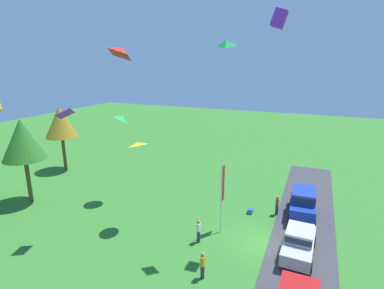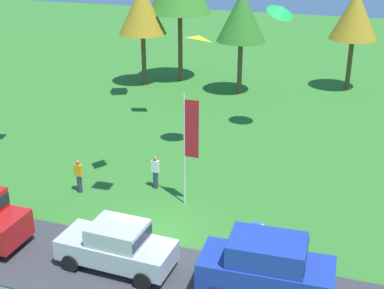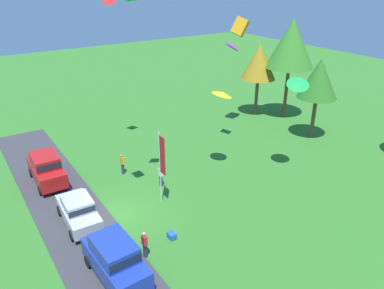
# 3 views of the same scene
# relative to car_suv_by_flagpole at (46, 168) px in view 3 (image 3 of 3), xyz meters

# --- Properties ---
(ground_plane) EXTENTS (120.00, 120.00, 0.00)m
(ground_plane) POSITION_rel_car_suv_by_flagpole_xyz_m (6.86, 2.65, -1.30)
(ground_plane) COLOR #337528
(pavement_strip) EXTENTS (36.00, 4.40, 0.06)m
(pavement_strip) POSITION_rel_car_suv_by_flagpole_xyz_m (6.86, 0.10, -1.27)
(pavement_strip) COLOR #38383D
(pavement_strip) RESTS_ON ground
(car_suv_by_flagpole) EXTENTS (4.63, 2.11, 2.28)m
(car_suv_by_flagpole) POSITION_rel_car_suv_by_flagpole_xyz_m (0.00, 0.00, 0.00)
(car_suv_by_flagpole) COLOR red
(car_suv_by_flagpole) RESTS_ON ground
(car_sedan_far_end) EXTENTS (4.47, 2.10, 1.84)m
(car_sedan_far_end) POSITION_rel_car_suv_by_flagpole_xyz_m (6.36, 0.30, -0.25)
(car_sedan_far_end) COLOR #B7B7BC
(car_sedan_far_end) RESTS_ON ground
(car_suv_mid_row) EXTENTS (4.68, 2.21, 2.28)m
(car_suv_mid_row) POSITION_rel_car_suv_by_flagpole_xyz_m (11.97, 0.40, 0.00)
(car_suv_mid_row) COLOR #1E389E
(car_suv_mid_row) RESTS_ON ground
(person_on_lawn) EXTENTS (0.36, 0.24, 1.71)m
(person_on_lawn) POSITION_rel_car_suv_by_flagpole_xyz_m (5.22, 6.88, -0.42)
(person_on_lawn) COLOR #2D334C
(person_on_lawn) RESTS_ON ground
(person_watching_sky) EXTENTS (0.36, 0.24, 1.71)m
(person_watching_sky) POSITION_rel_car_suv_by_flagpole_xyz_m (11.43, 2.35, -0.42)
(person_watching_sky) COLOR #2D334C
(person_watching_sky) RESTS_ON ground
(person_beside_suv) EXTENTS (0.36, 0.24, 1.71)m
(person_beside_suv) POSITION_rel_car_suv_by_flagpole_xyz_m (1.89, 5.30, -0.42)
(person_beside_suv) COLOR #2D334C
(person_beside_suv) RESTS_ON ground
(tree_far_right) EXTENTS (3.69, 3.69, 7.79)m
(tree_far_right) POSITION_rel_car_suv_by_flagpole_xyz_m (-2.43, 23.37, 4.61)
(tree_far_right) COLOR brown
(tree_far_right) RESTS_ON ground
(tree_right_of_center) EXTENTS (4.95, 4.95, 10.46)m
(tree_right_of_center) POSITION_rel_car_suv_by_flagpole_xyz_m (-0.09, 25.42, 6.66)
(tree_right_of_center) COLOR brown
(tree_right_of_center) RESTS_ON ground
(tree_center_back) EXTENTS (3.62, 3.62, 7.64)m
(tree_center_back) POSITION_rel_car_suv_by_flagpole_xyz_m (5.36, 23.44, 4.50)
(tree_center_back) COLOR brown
(tree_center_back) RESTS_ON ground
(flag_banner) EXTENTS (0.71, 0.08, 5.37)m
(flag_banner) POSITION_rel_car_suv_by_flagpole_xyz_m (7.32, 5.86, 2.11)
(flag_banner) COLOR silver
(flag_banner) RESTS_ON ground
(cooler_box) EXTENTS (0.56, 0.40, 0.40)m
(cooler_box) POSITION_rel_car_suv_by_flagpole_xyz_m (10.87, 4.42, -1.10)
(cooler_box) COLOR blue
(cooler_box) RESTS_ON ground
(kite_delta_high_left) EXTENTS (2.01, 2.01, 0.67)m
(kite_delta_high_left) POSITION_rel_car_suv_by_flagpole_xyz_m (5.81, 11.95, 5.21)
(kite_delta_high_left) COLOR yellow
(kite_diamond_low_drifter) EXTENTS (1.13, 1.17, 0.59)m
(kite_diamond_low_drifter) POSITION_rel_car_suv_by_flagpole_xyz_m (-2.28, 7.04, 11.33)
(kite_diamond_low_drifter) COLOR red
(kite_box_over_trees) EXTENTS (1.64, 1.97, 2.00)m
(kite_box_over_trees) POSITION_rel_car_suv_by_flagpole_xyz_m (-0.26, 18.59, 8.79)
(kite_box_over_trees) COLOR orange
(kite_delta_trailing_tail) EXTENTS (2.25, 2.25, 1.11)m
(kite_delta_trailing_tail) POSITION_rel_car_suv_by_flagpole_xyz_m (9.42, 15.86, 6.28)
(kite_delta_trailing_tail) COLOR green
(kite_diamond_high_right) EXTENTS (1.31, 1.29, 0.82)m
(kite_diamond_high_right) POSITION_rel_car_suv_by_flagpole_xyz_m (2.66, 15.47, 7.79)
(kite_diamond_high_right) COLOR purple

